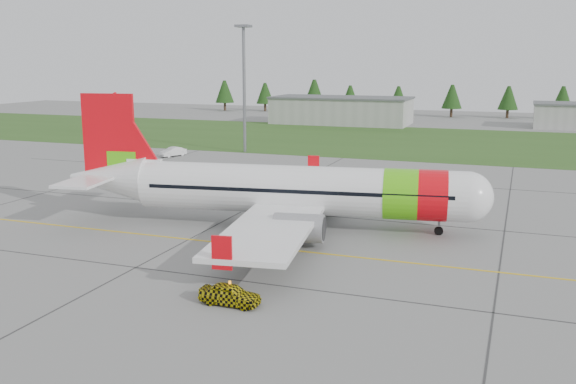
% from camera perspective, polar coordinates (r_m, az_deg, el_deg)
% --- Properties ---
extents(ground, '(320.00, 320.00, 0.00)m').
position_cam_1_polar(ground, '(42.41, 4.04, -8.91)').
color(ground, gray).
rests_on(ground, ground).
extents(aircraft, '(39.02, 36.32, 11.86)m').
position_cam_1_polar(aircraft, '(57.57, 0.10, 0.17)').
color(aircraft, white).
rests_on(aircraft, ground).
extents(follow_me_car, '(1.36, 1.59, 3.92)m').
position_cam_1_polar(follow_me_car, '(39.88, -5.22, -7.30)').
color(follow_me_car, yellow).
rests_on(follow_me_car, ground).
extents(service_van, '(2.00, 1.96, 4.41)m').
position_cam_1_polar(service_van, '(102.61, -10.24, 4.36)').
color(service_van, silver).
rests_on(service_van, ground).
extents(grass_strip, '(320.00, 50.00, 0.03)m').
position_cam_1_polar(grass_strip, '(121.61, 14.91, 4.23)').
color(grass_strip, '#30561E').
rests_on(grass_strip, ground).
extents(taxi_guideline, '(120.00, 0.25, 0.02)m').
position_cam_1_polar(taxi_guideline, '(49.74, 6.62, -5.82)').
color(taxi_guideline, gold).
rests_on(taxi_guideline, ground).
extents(hangar_west, '(32.00, 14.00, 6.00)m').
position_cam_1_polar(hangar_west, '(154.20, 4.76, 7.18)').
color(hangar_west, '#A8A8A3').
rests_on(hangar_west, ground).
extents(floodlight_mast, '(0.50, 0.50, 20.00)m').
position_cam_1_polar(floodlight_mast, '(105.44, -3.91, 8.96)').
color(floodlight_mast, slate).
rests_on(floodlight_mast, ground).
extents(treeline, '(160.00, 8.00, 10.00)m').
position_cam_1_polar(treeline, '(176.82, 16.76, 7.95)').
color(treeline, '#1C3F14').
rests_on(treeline, ground).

